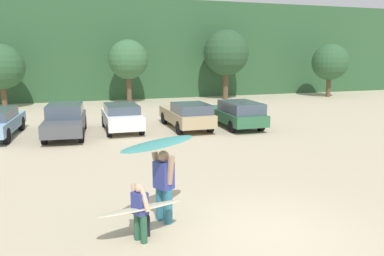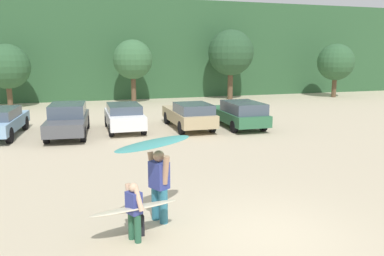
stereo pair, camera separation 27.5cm
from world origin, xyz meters
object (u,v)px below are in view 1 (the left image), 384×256
person_child (140,209)px  surfboard_cream (140,208)px  parked_car_dark_gray (65,119)px  backpack_dropped (143,224)px  person_adult (164,182)px  parked_car_forest_green (236,113)px  surfboard_teal (160,144)px  parked_car_white (122,116)px  parked_car_tan (187,115)px

person_child → surfboard_cream: (0.01, 0.04, -0.01)m
parked_car_dark_gray → backpack_dropped: parked_car_dark_gray is taller
person_adult → parked_car_forest_green: bearing=-150.0°
parked_car_dark_gray → person_child: bearing=-168.1°
surfboard_teal → parked_car_white: bearing=-125.8°
parked_car_white → person_child: size_ratio=3.16×
person_child → surfboard_teal: surfboard_teal is taller
person_adult → surfboard_cream: bearing=19.5°
parked_car_white → surfboard_cream: bearing=174.4°
person_adult → person_child: size_ratio=1.34×
person_child → parked_car_dark_gray: bearing=-110.5°
parked_car_dark_gray → surfboard_cream: bearing=-168.0°
parked_car_white → person_adult: 11.12m
parked_car_dark_gray → parked_car_forest_green: size_ratio=1.03×
parked_car_forest_green → person_child: parked_car_forest_green is taller
parked_car_white → person_adult: (-0.71, -11.10, 0.23)m
parked_car_tan → person_child: bearing=158.0°
parked_car_dark_gray → person_child: (1.28, -11.53, -0.07)m
surfboard_cream → backpack_dropped: 0.55m
parked_car_dark_gray → person_adult: size_ratio=2.89×
backpack_dropped → parked_car_forest_green: bearing=55.8°
backpack_dropped → parked_car_white: bearing=83.5°
person_child → backpack_dropped: bearing=-137.6°
parked_car_forest_green → parked_car_tan: bearing=83.1°
parked_car_dark_gray → parked_car_forest_green: (8.61, -0.61, -0.04)m
parked_car_dark_gray → surfboard_teal: size_ratio=2.25×
parked_car_dark_gray → surfboard_cream: parked_car_dark_gray is taller
parked_car_white → person_child: bearing=174.4°
person_adult → surfboard_cream: (-0.70, -0.73, -0.26)m
surfboard_cream → backpack_dropped: size_ratio=4.36×
parked_car_white → person_adult: person_adult is taller
parked_car_white → surfboard_teal: size_ratio=1.83×
parked_car_tan → person_child: parked_car_tan is taller
parked_car_dark_gray → parked_car_tan: 5.99m
parked_car_tan → surfboard_cream: bearing=158.0°
surfboard_teal → parked_car_tan: bearing=-142.6°
parked_car_dark_gray → parked_car_white: parked_car_dark_gray is taller
parked_car_dark_gray → parked_car_tan: bearing=-86.6°
person_adult → backpack_dropped: person_adult is taller
parked_car_forest_green → surfboard_teal: 12.33m
parked_car_dark_gray → person_child: parked_car_dark_gray is taller
surfboard_teal → surfboard_cream: (-0.59, -0.61, -1.20)m
person_adult → person_child: bearing=20.7°
backpack_dropped → person_adult: bearing=38.8°
person_adult → person_child: (-0.71, -0.78, -0.25)m
surfboard_teal → backpack_dropped: 1.78m
parked_car_white → surfboard_cream: (-1.41, -11.83, -0.03)m
parked_car_white → surfboard_teal: surfboard_teal is taller
surfboard_cream → parked_car_forest_green: bearing=-134.9°
surfboard_cream → backpack_dropped: surfboard_cream is taller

